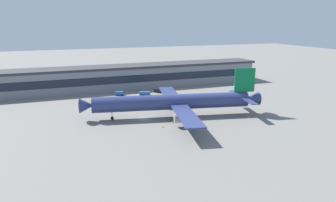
{
  "coord_description": "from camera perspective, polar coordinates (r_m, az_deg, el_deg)",
  "views": [
    {
      "loc": [
        -30.51,
        -105.37,
        34.27
      ],
      "look_at": [
        10.34,
        2.08,
        5.0
      ],
      "focal_mm": 33.88,
      "sensor_mm": 36.0,
      "label": 1
    }
  ],
  "objects": [
    {
      "name": "traffic_cone_1",
      "position": [
        118.42,
        14.21,
        -2.8
      ],
      "size": [
        0.58,
        0.58,
        0.73
      ],
      "primitive_type": "cone",
      "color": "#F2590C",
      "rests_on": "ground_plane"
    },
    {
      "name": "traffic_cone_0",
      "position": [
        104.75,
        -0.92,
        -4.65
      ],
      "size": [
        0.46,
        0.46,
        0.57
      ],
      "primitive_type": "cone",
      "color": "#F2590C",
      "rests_on": "ground_plane"
    },
    {
      "name": "pushback_tractor",
      "position": [
        149.9,
        -4.24,
        1.44
      ],
      "size": [
        5.46,
        4.46,
        1.75
      ],
      "color": "#2651A5",
      "rests_on": "ground_plane"
    },
    {
      "name": "ground_plane",
      "position": [
        114.92,
        -4.46,
        -3.11
      ],
      "size": [
        600.0,
        600.0,
        0.0
      ],
      "primitive_type": "plane",
      "color": "slate"
    },
    {
      "name": "traffic_cone_2",
      "position": [
        121.2,
        13.59,
        -2.37
      ],
      "size": [
        0.6,
        0.6,
        0.75
      ],
      "primitive_type": "cone",
      "color": "#F2590C",
      "rests_on": "ground_plane"
    },
    {
      "name": "follow_me_car",
      "position": [
        154.89,
        -1.71,
        1.91
      ],
      "size": [
        4.19,
        4.64,
        1.85
      ],
      "color": "black",
      "rests_on": "ground_plane"
    },
    {
      "name": "airliner",
      "position": [
        115.02,
        1.16,
        -0.17
      ],
      "size": [
        65.75,
        56.79,
        17.3
      ],
      "color": "navy",
      "rests_on": "ground_plane"
    },
    {
      "name": "terminal_building",
      "position": [
        165.66,
        -9.92,
        4.21
      ],
      "size": [
        162.26,
        15.62,
        11.74
      ],
      "color": "gray",
      "rests_on": "ground_plane"
    },
    {
      "name": "traffic_cone_3",
      "position": [
        109.84,
        0.85,
        -3.7
      ],
      "size": [
        0.57,
        0.57,
        0.71
      ],
      "primitive_type": "cone",
      "color": "#F2590C",
      "rests_on": "ground_plane"
    },
    {
      "name": "baggage_tug",
      "position": [
        150.94,
        -8.71,
        1.42
      ],
      "size": [
        4.09,
        3.2,
        1.85
      ],
      "color": "#2651A5",
      "rests_on": "ground_plane"
    }
  ]
}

